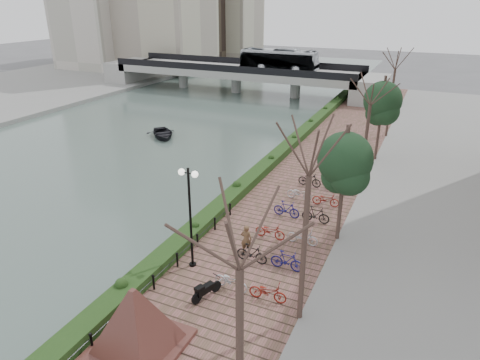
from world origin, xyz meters
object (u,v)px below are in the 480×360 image
Objects in this scene: lamppost at (189,198)px; boat at (163,133)px; pedestrian at (246,239)px; granite_monument at (136,319)px; motorcycle at (206,289)px.

boat is at bearing 127.71° from lamppost.
granite_monument is at bearing 72.56° from pedestrian.
granite_monument is 6.15m from lamppost.
boat is (-15.20, 24.06, -1.43)m from granite_monument.
motorcycle is at bearing -95.81° from boat.
motorcycle is 0.36× the size of boat.
pedestrian reaches higher than motorcycle.
lamppost is at bearing -96.44° from boat.
motorcycle is at bearing 76.18° from granite_monument.
pedestrian reaches higher than boat.
granite_monument is 7.83m from pedestrian.
granite_monument is 3.18× the size of pedestrian.
boat is at bearing 147.92° from motorcycle.
lamppost is (-0.92, 5.60, 2.37)m from granite_monument.
pedestrian is 0.40× the size of boat.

